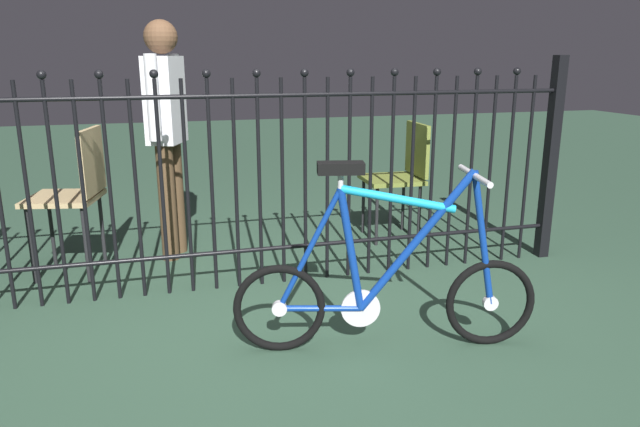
# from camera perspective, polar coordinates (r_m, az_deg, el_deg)

# --- Properties ---
(ground_plane) EXTENTS (20.00, 20.00, 0.00)m
(ground_plane) POSITION_cam_1_polar(r_m,az_deg,el_deg) (2.86, -2.74, -12.10)
(ground_plane) COLOR #2E4A38
(iron_fence) EXTENTS (3.86, 0.07, 1.32)m
(iron_fence) POSITION_cam_1_polar(r_m,az_deg,el_deg) (3.32, -6.39, 3.68)
(iron_fence) COLOR black
(iron_fence) RESTS_ON ground
(bicycle) EXTENTS (1.37, 0.43, 0.87)m
(bicycle) POSITION_cam_1_polar(r_m,az_deg,el_deg) (2.67, 6.44, -6.86)
(bicycle) COLOR black
(bicycle) RESTS_ON ground
(chair_tan) EXTENTS (0.47, 0.47, 0.90)m
(chair_tan) POSITION_cam_1_polar(r_m,az_deg,el_deg) (3.80, -22.73, 2.43)
(chair_tan) COLOR black
(chair_tan) RESTS_ON ground
(chair_olive) EXTENTS (0.42, 0.42, 0.84)m
(chair_olive) POSITION_cam_1_polar(r_m,az_deg,el_deg) (4.30, 8.04, 4.27)
(chair_olive) COLOR black
(chair_olive) RESTS_ON ground
(person_visitor) EXTENTS (0.28, 0.45, 1.53)m
(person_visitor) POSITION_cam_1_polar(r_m,az_deg,el_deg) (3.91, -14.78, 8.67)
(person_visitor) COLOR #4C3823
(person_visitor) RESTS_ON ground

